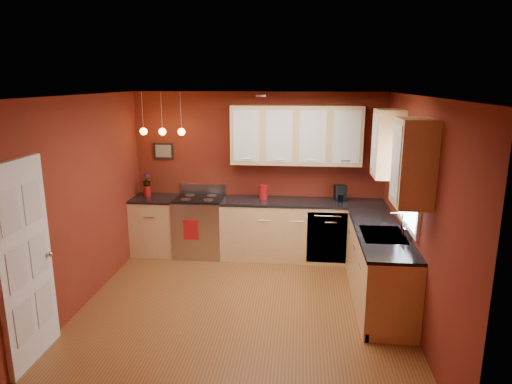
# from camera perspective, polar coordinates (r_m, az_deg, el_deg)

# --- Properties ---
(floor) EXTENTS (4.20, 4.20, 0.00)m
(floor) POSITION_cam_1_polar(r_m,az_deg,el_deg) (5.84, -1.74, -14.48)
(floor) COLOR brown
(floor) RESTS_ON ground
(ceiling) EXTENTS (4.00, 4.20, 0.02)m
(ceiling) POSITION_cam_1_polar(r_m,az_deg,el_deg) (5.15, -1.95, 11.93)
(ceiling) COLOR white
(ceiling) RESTS_ON wall_back
(wall_back) EXTENTS (4.00, 0.02, 2.60)m
(wall_back) POSITION_cam_1_polar(r_m,az_deg,el_deg) (7.38, 0.29, 2.31)
(wall_back) COLOR maroon
(wall_back) RESTS_ON floor
(wall_front) EXTENTS (4.00, 0.02, 2.60)m
(wall_front) POSITION_cam_1_polar(r_m,az_deg,el_deg) (3.41, -6.55, -11.74)
(wall_front) COLOR maroon
(wall_front) RESTS_ON floor
(wall_left) EXTENTS (0.02, 4.20, 2.60)m
(wall_left) POSITION_cam_1_polar(r_m,az_deg,el_deg) (5.95, -21.32, -1.45)
(wall_left) COLOR maroon
(wall_left) RESTS_ON floor
(wall_right) EXTENTS (0.02, 4.20, 2.60)m
(wall_right) POSITION_cam_1_polar(r_m,az_deg,el_deg) (5.47, 19.44, -2.57)
(wall_right) COLOR maroon
(wall_right) RESTS_ON floor
(base_cabinets_back_left) EXTENTS (0.70, 0.60, 0.90)m
(base_cabinets_back_left) POSITION_cam_1_polar(r_m,az_deg,el_deg) (7.64, -12.38, -4.20)
(base_cabinets_back_left) COLOR #DEAD77
(base_cabinets_back_left) RESTS_ON floor
(base_cabinets_back_right) EXTENTS (2.54, 0.60, 0.90)m
(base_cabinets_back_right) POSITION_cam_1_polar(r_m,az_deg,el_deg) (7.28, 5.80, -4.85)
(base_cabinets_back_right) COLOR #DEAD77
(base_cabinets_back_right) RESTS_ON floor
(base_cabinets_right) EXTENTS (0.60, 2.10, 0.90)m
(base_cabinets_right) POSITION_cam_1_polar(r_m,az_deg,el_deg) (6.10, 15.05, -9.03)
(base_cabinets_right) COLOR #DEAD77
(base_cabinets_right) RESTS_ON floor
(counter_back_left) EXTENTS (0.70, 0.62, 0.04)m
(counter_back_left) POSITION_cam_1_polar(r_m,az_deg,el_deg) (7.52, -12.57, -0.79)
(counter_back_left) COLOR black
(counter_back_left) RESTS_ON base_cabinets_back_left
(counter_back_right) EXTENTS (2.54, 0.62, 0.04)m
(counter_back_right) POSITION_cam_1_polar(r_m,az_deg,el_deg) (7.14, 5.89, -1.28)
(counter_back_right) COLOR black
(counter_back_right) RESTS_ON base_cabinets_back_right
(counter_right) EXTENTS (0.62, 2.10, 0.04)m
(counter_right) POSITION_cam_1_polar(r_m,az_deg,el_deg) (5.94, 15.33, -4.84)
(counter_right) COLOR black
(counter_right) RESTS_ON base_cabinets_right
(gas_range) EXTENTS (0.76, 0.64, 1.11)m
(gas_range) POSITION_cam_1_polar(r_m,az_deg,el_deg) (7.44, -7.03, -4.21)
(gas_range) COLOR #B0AFB4
(gas_range) RESTS_ON floor
(dishwasher_front) EXTENTS (0.60, 0.02, 0.80)m
(dishwasher_front) POSITION_cam_1_polar(r_m,az_deg,el_deg) (7.02, 8.84, -5.67)
(dishwasher_front) COLOR #B0AFB4
(dishwasher_front) RESTS_ON base_cabinets_back_right
(sink) EXTENTS (0.50, 0.70, 0.33)m
(sink) POSITION_cam_1_polar(r_m,az_deg,el_deg) (5.80, 15.59, -5.35)
(sink) COLOR #96959B
(sink) RESTS_ON counter_right
(window) EXTENTS (0.06, 1.02, 1.22)m
(window) POSITION_cam_1_polar(r_m,az_deg,el_deg) (5.66, 18.81, 2.06)
(window) COLOR white
(window) RESTS_ON wall_right
(door_left_wall) EXTENTS (0.12, 0.82, 2.05)m
(door_left_wall) POSITION_cam_1_polar(r_m,az_deg,el_deg) (5.03, -26.87, -8.02)
(door_left_wall) COLOR white
(door_left_wall) RESTS_ON floor
(upper_cabinets_back) EXTENTS (2.00, 0.35, 0.90)m
(upper_cabinets_back) POSITION_cam_1_polar(r_m,az_deg,el_deg) (7.08, 5.04, 7.10)
(upper_cabinets_back) COLOR #DEAD77
(upper_cabinets_back) RESTS_ON wall_back
(upper_cabinets_right) EXTENTS (0.35, 1.95, 0.90)m
(upper_cabinets_right) POSITION_cam_1_polar(r_m,az_deg,el_deg) (5.61, 17.46, 4.78)
(upper_cabinets_right) COLOR #DEAD77
(upper_cabinets_right) RESTS_ON wall_right
(wall_picture) EXTENTS (0.32, 0.03, 0.26)m
(wall_picture) POSITION_cam_1_polar(r_m,az_deg,el_deg) (7.60, -11.48, 5.05)
(wall_picture) COLOR black
(wall_picture) RESTS_ON wall_back
(pendant_lights) EXTENTS (0.71, 0.11, 0.66)m
(pendant_lights) POSITION_cam_1_polar(r_m,az_deg,el_deg) (7.22, -11.62, 7.47)
(pendant_lights) COLOR #96959B
(pendant_lights) RESTS_ON ceiling
(red_canister) EXTENTS (0.15, 0.15, 0.22)m
(red_canister) POSITION_cam_1_polar(r_m,az_deg,el_deg) (7.21, 0.93, 0.01)
(red_canister) COLOR #A51113
(red_canister) RESTS_ON counter_back_right
(red_vase) EXTENTS (0.11, 0.11, 0.17)m
(red_vase) POSITION_cam_1_polar(r_m,az_deg,el_deg) (7.59, -13.44, 0.11)
(red_vase) COLOR #A51113
(red_vase) RESTS_ON counter_back_left
(flowers) EXTENTS (0.15, 0.15, 0.23)m
(flowers) POSITION_cam_1_polar(r_m,az_deg,el_deg) (7.55, -13.52, 1.45)
(flowers) COLOR #A51113
(flowers) RESTS_ON red_vase
(coffee_maker) EXTENTS (0.20, 0.20, 0.25)m
(coffee_maker) POSITION_cam_1_polar(r_m,az_deg,el_deg) (7.19, 10.48, -0.22)
(coffee_maker) COLOR black
(coffee_maker) RESTS_ON counter_back_right
(soap_pump) EXTENTS (0.09, 0.10, 0.20)m
(soap_pump) POSITION_cam_1_polar(r_m,az_deg,el_deg) (5.68, 18.38, -4.66)
(soap_pump) COLOR silver
(soap_pump) RESTS_ON counter_right
(dish_towel) EXTENTS (0.23, 0.02, 0.32)m
(dish_towel) POSITION_cam_1_polar(r_m,az_deg,el_deg) (7.14, -8.15, -4.70)
(dish_towel) COLOR #A51113
(dish_towel) RESTS_ON gas_range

